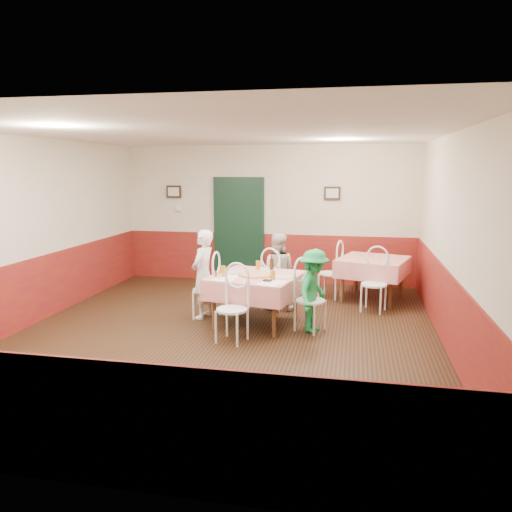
% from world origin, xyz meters
% --- Properties ---
extents(floor, '(7.00, 7.00, 0.00)m').
position_xyz_m(floor, '(0.00, 0.00, 0.00)').
color(floor, black).
rests_on(floor, ground).
extents(ceiling, '(7.00, 7.00, 0.00)m').
position_xyz_m(ceiling, '(0.00, 0.00, 2.80)').
color(ceiling, white).
rests_on(ceiling, back_wall).
extents(back_wall, '(6.00, 0.10, 2.80)m').
position_xyz_m(back_wall, '(0.00, 3.50, 1.40)').
color(back_wall, beige).
rests_on(back_wall, ground).
extents(front_wall, '(6.00, 0.10, 2.80)m').
position_xyz_m(front_wall, '(0.00, -3.50, 1.40)').
color(front_wall, beige).
rests_on(front_wall, ground).
extents(left_wall, '(0.10, 7.00, 2.80)m').
position_xyz_m(left_wall, '(-3.00, 0.00, 1.40)').
color(left_wall, beige).
rests_on(left_wall, ground).
extents(right_wall, '(0.10, 7.00, 2.80)m').
position_xyz_m(right_wall, '(3.00, 0.00, 1.40)').
color(right_wall, beige).
rests_on(right_wall, ground).
extents(wainscot_back, '(6.00, 0.03, 1.00)m').
position_xyz_m(wainscot_back, '(0.00, 3.48, 0.50)').
color(wainscot_back, maroon).
rests_on(wainscot_back, ground).
extents(wainscot_front, '(6.00, 0.03, 1.00)m').
position_xyz_m(wainscot_front, '(0.00, -3.48, 0.50)').
color(wainscot_front, maroon).
rests_on(wainscot_front, ground).
extents(wainscot_left, '(0.03, 7.00, 1.00)m').
position_xyz_m(wainscot_left, '(-2.98, 0.00, 0.50)').
color(wainscot_left, maroon).
rests_on(wainscot_left, ground).
extents(wainscot_right, '(0.03, 7.00, 1.00)m').
position_xyz_m(wainscot_right, '(2.98, 0.00, 0.50)').
color(wainscot_right, maroon).
rests_on(wainscot_right, ground).
extents(door, '(0.96, 0.06, 2.10)m').
position_xyz_m(door, '(-0.60, 3.45, 1.05)').
color(door, black).
rests_on(door, ground).
extents(picture_left, '(0.32, 0.03, 0.26)m').
position_xyz_m(picture_left, '(-2.00, 3.45, 1.85)').
color(picture_left, black).
rests_on(picture_left, back_wall).
extents(picture_right, '(0.32, 0.03, 0.26)m').
position_xyz_m(picture_right, '(1.30, 3.45, 1.85)').
color(picture_right, black).
rests_on(picture_right, back_wall).
extents(thermostat, '(0.10, 0.03, 0.10)m').
position_xyz_m(thermostat, '(-1.90, 3.45, 1.50)').
color(thermostat, white).
rests_on(thermostat, back_wall).
extents(main_table, '(1.44, 1.44, 0.77)m').
position_xyz_m(main_table, '(0.33, 0.60, 0.38)').
color(main_table, red).
rests_on(main_table, ground).
extents(second_table, '(1.39, 1.39, 0.77)m').
position_xyz_m(second_table, '(2.10, 2.40, 0.38)').
color(second_table, red).
rests_on(second_table, ground).
extents(chair_left, '(0.43, 0.43, 0.90)m').
position_xyz_m(chair_left, '(-0.50, 0.77, 0.45)').
color(chair_left, white).
rests_on(chair_left, ground).
extents(chair_right, '(0.56, 0.56, 0.90)m').
position_xyz_m(chair_right, '(1.17, 0.43, 0.45)').
color(chair_right, white).
rests_on(chair_right, ground).
extents(chair_far, '(0.55, 0.55, 0.90)m').
position_xyz_m(chair_far, '(0.50, 1.43, 0.45)').
color(chair_far, white).
rests_on(chair_far, ground).
extents(chair_near, '(0.50, 0.50, 0.90)m').
position_xyz_m(chair_near, '(0.16, -0.24, 0.45)').
color(chair_near, white).
rests_on(chair_near, ground).
extents(chair_second_a, '(0.52, 0.52, 0.90)m').
position_xyz_m(chair_second_a, '(1.35, 2.40, 0.45)').
color(chair_second_a, white).
rests_on(chair_second_a, ground).
extents(chair_second_b, '(0.52, 0.52, 0.90)m').
position_xyz_m(chair_second_b, '(2.10, 1.65, 0.45)').
color(chair_second_b, white).
rests_on(chair_second_b, ground).
extents(pizza, '(0.58, 0.58, 0.03)m').
position_xyz_m(pizza, '(0.34, 0.56, 0.78)').
color(pizza, '#B74723').
rests_on(pizza, main_table).
extents(plate_left, '(0.29, 0.29, 0.01)m').
position_xyz_m(plate_left, '(-0.07, 0.70, 0.77)').
color(plate_left, white).
rests_on(plate_left, main_table).
extents(plate_right, '(0.29, 0.29, 0.01)m').
position_xyz_m(plate_right, '(0.77, 0.49, 0.77)').
color(plate_right, white).
rests_on(plate_right, main_table).
extents(plate_far, '(0.29, 0.29, 0.01)m').
position_xyz_m(plate_far, '(0.44, 0.99, 0.77)').
color(plate_far, white).
rests_on(plate_far, main_table).
extents(glass_a, '(0.10, 0.10, 0.16)m').
position_xyz_m(glass_a, '(-0.13, 0.41, 0.84)').
color(glass_a, '#BF7219').
rests_on(glass_a, main_table).
extents(glass_b, '(0.08, 0.08, 0.13)m').
position_xyz_m(glass_b, '(0.63, 0.32, 0.83)').
color(glass_b, '#BF7219').
rests_on(glass_b, main_table).
extents(glass_c, '(0.09, 0.09, 0.14)m').
position_xyz_m(glass_c, '(0.29, 1.00, 0.83)').
color(glass_c, '#BF7219').
rests_on(glass_c, main_table).
extents(beer_bottle, '(0.07, 0.07, 0.22)m').
position_xyz_m(beer_bottle, '(0.50, 0.97, 0.87)').
color(beer_bottle, '#381C0A').
rests_on(beer_bottle, main_table).
extents(shaker_a, '(0.04, 0.04, 0.09)m').
position_xyz_m(shaker_a, '(-0.14, 0.28, 0.81)').
color(shaker_a, silver).
rests_on(shaker_a, main_table).
extents(shaker_b, '(0.04, 0.04, 0.09)m').
position_xyz_m(shaker_b, '(-0.13, 0.21, 0.81)').
color(shaker_b, silver).
rests_on(shaker_b, main_table).
extents(shaker_c, '(0.04, 0.04, 0.09)m').
position_xyz_m(shaker_c, '(-0.22, 0.34, 0.81)').
color(shaker_c, '#B23319').
rests_on(shaker_c, main_table).
extents(menu_left, '(0.32, 0.42, 0.00)m').
position_xyz_m(menu_left, '(-0.07, 0.30, 0.76)').
color(menu_left, white).
rests_on(menu_left, main_table).
extents(menu_right, '(0.43, 0.49, 0.00)m').
position_xyz_m(menu_right, '(0.65, 0.13, 0.76)').
color(menu_right, white).
rests_on(menu_right, main_table).
extents(wallet, '(0.13, 0.11, 0.02)m').
position_xyz_m(wallet, '(0.57, 0.22, 0.77)').
color(wallet, black).
rests_on(wallet, main_table).
extents(diner_left, '(0.42, 0.56, 1.40)m').
position_xyz_m(diner_left, '(-0.55, 0.78, 0.70)').
color(diner_left, gray).
rests_on(diner_left, ground).
extents(diner_far, '(0.63, 0.50, 1.29)m').
position_xyz_m(diner_far, '(0.51, 1.48, 0.64)').
color(diner_far, gray).
rests_on(diner_far, ground).
extents(diner_right, '(0.62, 0.86, 1.21)m').
position_xyz_m(diner_right, '(1.21, 0.42, 0.60)').
color(diner_right, gray).
rests_on(diner_right, ground).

